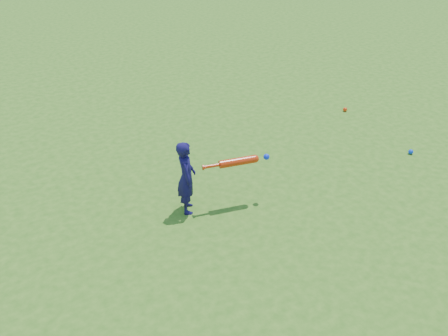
% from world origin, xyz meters
% --- Properties ---
extents(ground, '(80.00, 80.00, 0.00)m').
position_xyz_m(ground, '(0.00, 0.00, 0.00)').
color(ground, '#326417').
rests_on(ground, ground).
extents(child, '(0.35, 0.42, 0.99)m').
position_xyz_m(child, '(-0.55, -0.52, 0.50)').
color(child, '#140E45').
rests_on(child, ground).
extents(ground_ball_red, '(0.08, 0.08, 0.08)m').
position_xyz_m(ground_ball_red, '(3.35, 0.89, 0.04)').
color(ground_ball_red, red).
rests_on(ground_ball_red, ground).
extents(ground_ball_blue, '(0.08, 0.08, 0.08)m').
position_xyz_m(ground_ball_blue, '(3.15, -0.87, 0.04)').
color(ground_ball_blue, blue).
rests_on(ground_ball_blue, ground).
extents(bat_swing, '(0.89, 0.24, 0.10)m').
position_xyz_m(bat_swing, '(0.13, -0.70, 0.63)').
color(bat_swing, red).
rests_on(bat_swing, ground).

